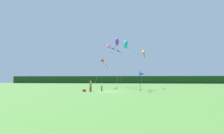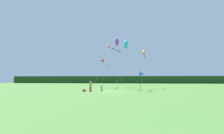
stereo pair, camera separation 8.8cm
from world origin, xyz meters
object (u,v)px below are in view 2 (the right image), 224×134
(person_adult, at_px, (91,86))
(kite_red, at_px, (104,61))
(kite_rainbow, at_px, (110,46))
(kite_purple, at_px, (116,43))
(kite_orange, at_px, (144,52))
(banner_flag_pole, at_px, (142,74))
(person_child, at_px, (102,88))
(kite_cyan, at_px, (126,45))
(cooler_box, at_px, (84,91))

(person_adult, xyz_separation_m, kite_red, (0.90, 9.18, 5.27))
(person_adult, xyz_separation_m, kite_rainbow, (1.42, 16.30, 10.63))
(person_adult, height_order, kite_purple, kite_purple)
(kite_orange, relative_size, kite_red, 0.83)
(kite_red, bearing_deg, banner_flag_pole, -47.43)
(person_child, distance_m, kite_cyan, 10.69)
(kite_cyan, relative_size, kite_purple, 0.89)
(person_adult, relative_size, banner_flag_pole, 0.49)
(cooler_box, relative_size, kite_purple, 0.04)
(kite_red, bearing_deg, cooler_box, -102.22)
(person_adult, relative_size, kite_rainbow, 0.15)
(person_child, height_order, kite_purple, kite_purple)
(cooler_box, bearing_deg, banner_flag_pole, 3.73)
(cooler_box, distance_m, kite_purple, 14.22)
(kite_orange, height_order, kite_red, kite_orange)
(person_adult, bearing_deg, kite_red, 84.39)
(person_child, height_order, kite_cyan, kite_cyan)
(kite_rainbow, distance_m, kite_red, 8.93)
(kite_rainbow, bearing_deg, banner_flag_pole, -64.94)
(person_child, height_order, banner_flag_pole, banner_flag_pole)
(kite_orange, relative_size, kite_purple, 0.79)
(banner_flag_pole, bearing_deg, cooler_box, -176.27)
(person_child, distance_m, kite_red, 10.21)
(banner_flag_pole, xyz_separation_m, kite_red, (-7.84, 8.54, 3.30))
(person_child, relative_size, kite_red, 0.10)
(cooler_box, height_order, kite_red, kite_red)
(kite_rainbow, bearing_deg, person_adult, -94.98)
(banner_flag_pole, distance_m, kite_rainbow, 19.33)
(kite_rainbow, xyz_separation_m, kite_orange, (8.76, -6.69, -3.25))
(person_child, bearing_deg, person_adult, -157.90)
(person_child, bearing_deg, kite_red, 96.10)
(kite_rainbow, bearing_deg, kite_cyan, -66.40)
(kite_rainbow, xyz_separation_m, kite_red, (-0.52, -7.12, -5.36))
(banner_flag_pole, bearing_deg, kite_cyan, 118.31)
(kite_orange, distance_m, kite_purple, 6.69)
(kite_red, xyz_separation_m, kite_purple, (3.01, -0.71, 4.17))
(kite_rainbow, relative_size, kite_purple, 1.08)
(kite_red, bearing_deg, kite_cyan, -35.65)
(kite_rainbow, relative_size, kite_orange, 1.38)
(cooler_box, xyz_separation_m, banner_flag_pole, (9.83, 0.64, 2.81))
(banner_flag_pole, distance_m, kite_orange, 10.57)
(kite_red, bearing_deg, kite_purple, -13.31)
(kite_rainbow, height_order, kite_red, kite_rainbow)
(kite_red, bearing_deg, kite_rainbow, 85.83)
(cooler_box, distance_m, kite_rainbow, 20.08)
(cooler_box, relative_size, kite_rainbow, 0.04)
(banner_flag_pole, bearing_deg, kite_red, 132.57)
(cooler_box, height_order, banner_flag_pole, banner_flag_pole)
(person_child, distance_m, kite_orange, 14.48)
(kite_cyan, xyz_separation_m, kite_purple, (-2.27, 3.08, 1.27))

